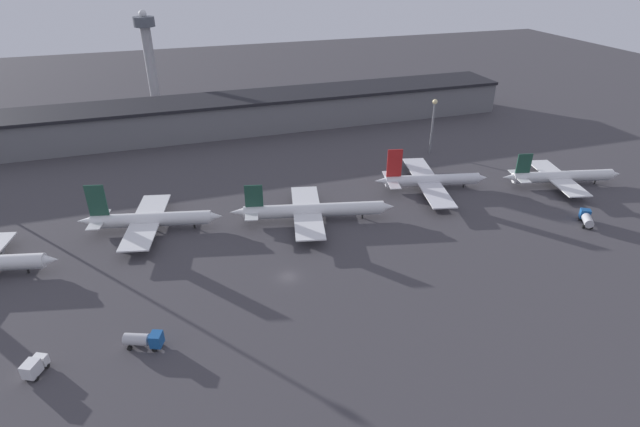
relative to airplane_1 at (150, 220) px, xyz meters
The scene contains 11 objects.
ground 43.70m from the airplane_1, 47.25° to the right, with size 600.00×600.00×0.00m, color #423F44.
terminal_building 79.70m from the airplane_1, 68.19° to the left, with size 241.74×22.93×13.64m.
airplane_1 is the anchor object (origin of this frame).
airplane_2 43.50m from the airplane_1, 10.80° to the right, with size 45.12×31.69×11.41m.
airplane_3 83.65m from the airplane_1, ahead, with size 35.76×37.21×13.50m.
airplane_4 124.77m from the airplane_1, ahead, with size 38.65×28.58×11.06m.
service_vehicle_0 51.30m from the airplane_1, 113.83° to the right, with size 4.22×5.27×3.34m.
service_vehicle_1 45.78m from the airplane_1, 92.64° to the right, with size 7.66×4.88×3.38m.
service_vehicle_2 118.13m from the airplane_1, 16.29° to the right, with size 5.68×7.12×3.33m.
lamp_post_1 102.49m from the airplane_1, 15.28° to the left, with size 1.80×1.80×20.04m.
control_tower 116.95m from the airplane_1, 87.43° to the left, with size 9.00×9.00×42.98m.
Camera 1 is at (-21.71, -91.91, 67.97)m, focal length 28.00 mm.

